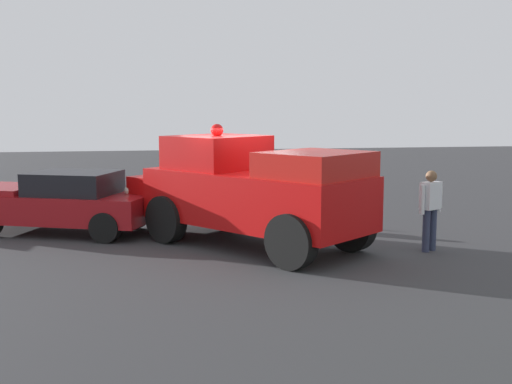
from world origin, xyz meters
TOP-DOWN VIEW (x-y plane):
  - ground_plane at (0.00, 0.00)m, footprint 60.00×60.00m
  - vintage_fire_truck at (0.59, 0.07)m, footprint 6.01×5.39m
  - classic_hot_rod at (-1.51, -4.04)m, footprint 3.36×4.74m
  - lawn_chair_near_truck at (-2.24, -0.00)m, footprint 0.58×0.57m
  - spectator_seated at (-2.27, -0.13)m, footprint 0.45×0.58m
  - spectator_standing at (1.81, 3.66)m, footprint 0.43×0.61m
  - traffic_cone at (-1.72, 1.82)m, footprint 0.40×0.40m

SIDE VIEW (x-z plane):
  - ground_plane at x=0.00m, z-range 0.00..0.00m
  - traffic_cone at x=-1.72m, z-range -0.01..0.63m
  - lawn_chair_near_truck at x=-2.24m, z-range 0.08..1.10m
  - spectator_seated at x=-2.27m, z-range 0.05..1.34m
  - classic_hot_rod at x=-1.51m, z-range 0.02..1.48m
  - spectator_standing at x=1.81m, z-range 0.13..1.80m
  - vintage_fire_truck at x=0.59m, z-range -0.10..2.49m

